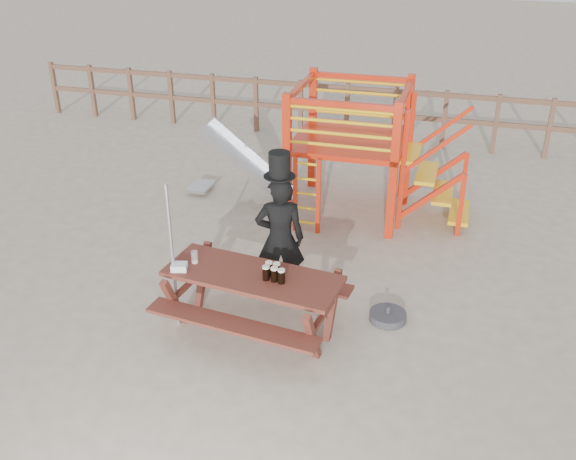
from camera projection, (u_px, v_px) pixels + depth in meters
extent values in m
plane|color=#C1AD96|center=(271.00, 333.00, 7.58)|extent=(60.00, 60.00, 0.00)
cube|color=brown|center=(372.00, 90.00, 13.05)|extent=(15.00, 0.06, 0.10)
cube|color=brown|center=(370.00, 114.00, 13.28)|extent=(15.00, 0.06, 0.10)
cube|color=brown|center=(55.00, 88.00, 15.10)|extent=(0.09, 0.09, 1.20)
cube|color=brown|center=(92.00, 91.00, 14.86)|extent=(0.09, 0.09, 1.20)
cube|color=brown|center=(131.00, 94.00, 14.62)|extent=(0.09, 0.09, 1.20)
cube|color=brown|center=(171.00, 97.00, 14.37)|extent=(0.09, 0.09, 1.20)
cube|color=brown|center=(213.00, 101.00, 14.13)|extent=(0.09, 0.09, 1.20)
cube|color=brown|center=(256.00, 104.00, 13.89)|extent=(0.09, 0.09, 1.20)
cube|color=brown|center=(301.00, 108.00, 13.65)|extent=(0.09, 0.09, 1.20)
cube|color=brown|center=(347.00, 112.00, 13.40)|extent=(0.09, 0.09, 1.20)
cube|color=brown|center=(395.00, 116.00, 13.16)|extent=(0.09, 0.09, 1.20)
cube|color=brown|center=(444.00, 120.00, 12.92)|extent=(0.09, 0.09, 1.20)
cube|color=brown|center=(496.00, 124.00, 12.68)|extent=(0.09, 0.09, 1.20)
cube|color=brown|center=(549.00, 129.00, 12.43)|extent=(0.09, 0.09, 1.20)
cube|color=red|center=(287.00, 162.00, 9.63)|extent=(0.12, 0.12, 2.10)
cube|color=red|center=(394.00, 173.00, 9.25)|extent=(0.12, 0.12, 2.10)
cube|color=red|center=(313.00, 129.00, 11.00)|extent=(0.12, 0.12, 2.10)
cube|color=red|center=(406.00, 138.00, 10.61)|extent=(0.12, 0.12, 2.10)
cube|color=red|center=(350.00, 140.00, 10.05)|extent=(1.72, 1.72, 0.08)
cube|color=red|center=(342.00, 104.00, 9.00)|extent=(1.60, 0.08, 0.08)
cube|color=red|center=(362.00, 77.00, 10.37)|extent=(1.60, 0.08, 0.08)
cube|color=red|center=(301.00, 86.00, 9.88)|extent=(0.08, 1.60, 0.08)
cube|color=red|center=(406.00, 94.00, 9.49)|extent=(0.08, 1.60, 0.08)
cylinder|color=yellow|center=(340.00, 146.00, 9.29)|extent=(1.50, 0.05, 0.05)
cylinder|color=yellow|center=(360.00, 114.00, 10.65)|extent=(1.50, 0.05, 0.05)
cylinder|color=yellow|center=(341.00, 134.00, 9.20)|extent=(1.50, 0.05, 0.05)
cylinder|color=yellow|center=(360.00, 104.00, 10.57)|extent=(1.50, 0.05, 0.05)
cylinder|color=yellow|center=(341.00, 122.00, 9.12)|extent=(1.50, 0.05, 0.05)
cylinder|color=yellow|center=(361.00, 93.00, 10.49)|extent=(1.50, 0.05, 0.05)
cylinder|color=yellow|center=(341.00, 110.00, 9.04)|extent=(1.50, 0.05, 0.05)
cylinder|color=yellow|center=(361.00, 82.00, 10.41)|extent=(1.50, 0.05, 0.05)
cube|color=red|center=(295.00, 194.00, 9.67)|extent=(0.06, 0.06, 1.20)
cube|color=red|center=(318.00, 197.00, 9.58)|extent=(0.06, 0.06, 1.20)
cylinder|color=yellow|center=(306.00, 222.00, 9.84)|extent=(0.36, 0.04, 0.04)
cylinder|color=yellow|center=(307.00, 208.00, 9.72)|extent=(0.36, 0.04, 0.04)
cylinder|color=yellow|center=(307.00, 194.00, 9.61)|extent=(0.36, 0.04, 0.04)
cylinder|color=yellow|center=(307.00, 179.00, 9.50)|extent=(0.36, 0.04, 0.04)
cylinder|color=yellow|center=(307.00, 164.00, 9.39)|extent=(0.36, 0.04, 0.04)
cube|color=yellow|center=(410.00, 153.00, 9.88)|extent=(0.30, 0.90, 0.06)
cube|color=yellow|center=(427.00, 173.00, 9.95)|extent=(0.30, 0.90, 0.06)
cube|color=yellow|center=(443.00, 193.00, 10.02)|extent=(0.30, 0.90, 0.06)
cube|color=yellow|center=(459.00, 212.00, 10.09)|extent=(0.30, 0.90, 0.06)
cube|color=red|center=(431.00, 196.00, 9.62)|extent=(0.95, 0.08, 0.86)
cube|color=red|center=(436.00, 174.00, 10.39)|extent=(0.95, 0.08, 0.86)
cube|color=silver|center=(249.00, 164.00, 10.73)|extent=(1.53, 0.55, 1.21)
cube|color=silver|center=(243.00, 167.00, 10.48)|extent=(1.58, 0.04, 1.28)
cube|color=silver|center=(254.00, 156.00, 10.95)|extent=(1.58, 0.04, 1.28)
cube|color=silver|center=(201.00, 186.00, 11.19)|extent=(0.35, 0.55, 0.05)
cube|color=maroon|center=(253.00, 276.00, 7.28)|extent=(2.10, 0.99, 0.05)
cube|color=maroon|center=(231.00, 324.00, 6.97)|extent=(2.04, 0.52, 0.04)
cube|color=maroon|center=(273.00, 275.00, 7.88)|extent=(2.04, 0.52, 0.04)
cube|color=maroon|center=(189.00, 289.00, 7.76)|extent=(0.23, 1.21, 0.73)
cube|color=maroon|center=(323.00, 322.00, 7.17)|extent=(0.23, 1.21, 0.73)
imported|color=black|center=(280.00, 239.00, 7.89)|extent=(0.70, 0.57, 1.68)
cube|color=#0B7934|center=(280.00, 220.00, 7.92)|extent=(0.07, 0.04, 0.39)
cylinder|color=black|center=(280.00, 176.00, 7.50)|extent=(0.38, 0.38, 0.01)
cylinder|color=black|center=(279.00, 164.00, 7.43)|extent=(0.26, 0.26, 0.29)
cube|color=white|center=(279.00, 152.00, 7.50)|extent=(0.13, 0.04, 0.03)
cylinder|color=#B2B2B7|center=(173.00, 258.00, 7.32)|extent=(0.04, 0.04, 1.84)
cylinder|color=#38383D|center=(388.00, 316.00, 7.80)|extent=(0.45, 0.45, 0.10)
cylinder|color=#38383D|center=(388.00, 310.00, 7.75)|extent=(0.05, 0.05, 0.09)
cube|color=white|center=(179.00, 267.00, 7.34)|extent=(0.21, 0.18, 0.08)
cylinder|color=black|center=(266.00, 274.00, 7.13)|extent=(0.08, 0.08, 0.15)
cylinder|color=#F2E8C6|center=(266.00, 267.00, 7.09)|extent=(0.08, 0.08, 0.02)
cylinder|color=black|center=(274.00, 275.00, 7.11)|extent=(0.08, 0.08, 0.15)
cylinder|color=#F2E8C6|center=(274.00, 269.00, 7.07)|extent=(0.08, 0.08, 0.02)
cylinder|color=black|center=(281.00, 277.00, 7.07)|extent=(0.08, 0.08, 0.15)
cylinder|color=#F2E8C6|center=(281.00, 270.00, 7.03)|extent=(0.08, 0.08, 0.02)
cylinder|color=black|center=(269.00, 269.00, 7.22)|extent=(0.08, 0.08, 0.15)
cylinder|color=#F2E8C6|center=(269.00, 263.00, 7.18)|extent=(0.08, 0.08, 0.02)
cylinder|color=black|center=(277.00, 271.00, 7.19)|extent=(0.08, 0.08, 0.15)
cylinder|color=#F2E8C6|center=(277.00, 264.00, 7.15)|extent=(0.08, 0.08, 0.02)
cylinder|color=silver|center=(195.00, 257.00, 7.47)|extent=(0.08, 0.08, 0.15)
cylinder|color=#F2E8C6|center=(195.00, 262.00, 7.50)|extent=(0.07, 0.07, 0.02)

